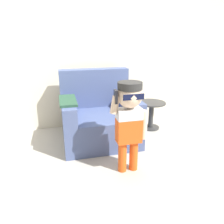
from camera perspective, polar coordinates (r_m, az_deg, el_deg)
ground_plane at (r=3.05m, az=-4.58°, el=-7.81°), size 10.00×10.00×0.00m
wall_back at (r=3.41m, az=-7.25°, el=17.65°), size 10.00×0.05×2.60m
armchair at (r=3.03m, az=-3.57°, el=-1.26°), size 1.01×0.91×0.94m
person_child at (r=2.19m, az=4.55°, el=-0.51°), size 0.40×0.30×0.97m
side_table at (r=3.45m, az=10.21°, el=-0.14°), size 0.42×0.42×0.43m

